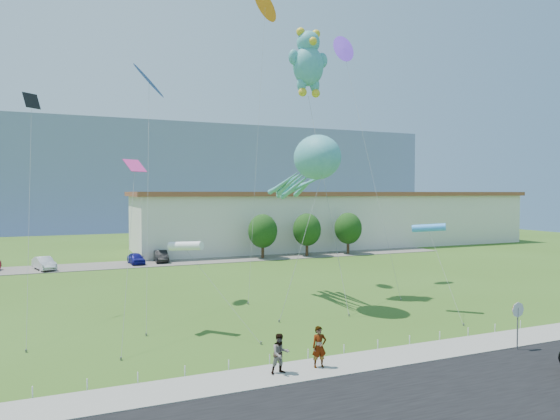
# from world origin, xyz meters

# --- Properties ---
(ground) EXTENTS (160.00, 160.00, 0.00)m
(ground) POSITION_xyz_m (0.00, 0.00, 0.00)
(ground) COLOR #365718
(ground) RESTS_ON ground
(road) EXTENTS (80.00, 8.00, 0.06)m
(road) POSITION_xyz_m (0.00, -8.00, 0.03)
(road) COLOR black
(road) RESTS_ON ground
(sidewalk) EXTENTS (80.00, 2.50, 0.10)m
(sidewalk) POSITION_xyz_m (0.00, -2.75, 0.05)
(sidewalk) COLOR gray
(sidewalk) RESTS_ON ground
(parking_strip) EXTENTS (70.00, 6.00, 0.06)m
(parking_strip) POSITION_xyz_m (0.00, 35.00, 0.03)
(parking_strip) COLOR #59544C
(parking_strip) RESTS_ON ground
(hill_ridge) EXTENTS (160.00, 50.00, 25.00)m
(hill_ridge) POSITION_xyz_m (0.00, 120.00, 12.50)
(hill_ridge) COLOR gray
(hill_ridge) RESTS_ON ground
(warehouse) EXTENTS (61.00, 15.00, 8.20)m
(warehouse) POSITION_xyz_m (26.00, 44.00, 4.12)
(warehouse) COLOR beige
(warehouse) RESTS_ON ground
(stop_sign) EXTENTS (0.80, 0.07, 2.50)m
(stop_sign) POSITION_xyz_m (9.50, -4.21, 1.87)
(stop_sign) COLOR slate
(stop_sign) RESTS_ON ground
(rope_fence) EXTENTS (26.05, 0.05, 0.50)m
(rope_fence) POSITION_xyz_m (0.00, -1.30, 0.25)
(rope_fence) COLOR white
(rope_fence) RESTS_ON ground
(tree_near) EXTENTS (3.60, 3.60, 5.47)m
(tree_near) POSITION_xyz_m (10.00, 34.00, 3.39)
(tree_near) COLOR #3F2B19
(tree_near) RESTS_ON ground
(tree_mid) EXTENTS (3.60, 3.60, 5.47)m
(tree_mid) POSITION_xyz_m (16.00, 34.00, 3.39)
(tree_mid) COLOR #3F2B19
(tree_mid) RESTS_ON ground
(tree_far) EXTENTS (3.60, 3.60, 5.47)m
(tree_far) POSITION_xyz_m (22.00, 34.00, 3.39)
(tree_far) COLOR #3F2B19
(tree_far) RESTS_ON ground
(pedestrian_left) EXTENTS (0.73, 0.53, 1.88)m
(pedestrian_left) POSITION_xyz_m (-1.13, -2.72, 1.04)
(pedestrian_left) COLOR gray
(pedestrian_left) RESTS_ON sidewalk
(pedestrian_right) EXTENTS (0.87, 0.68, 1.76)m
(pedestrian_right) POSITION_xyz_m (-3.07, -2.76, 0.98)
(pedestrian_right) COLOR gray
(pedestrian_right) RESTS_ON sidewalk
(parked_car_silver) EXTENTS (2.65, 4.32, 1.34)m
(parked_car_silver) POSITION_xyz_m (-14.21, 34.24, 0.73)
(parked_car_silver) COLOR silver
(parked_car_silver) RESTS_ON parking_strip
(parked_car_blue) EXTENTS (1.85, 3.79, 1.24)m
(parked_car_blue) POSITION_xyz_m (-4.88, 35.01, 0.68)
(parked_car_blue) COLOR navy
(parked_car_blue) RESTS_ON parking_strip
(parked_car_black) EXTENTS (1.58, 4.07, 1.32)m
(parked_car_black) POSITION_xyz_m (-2.00, 35.65, 0.72)
(parked_car_black) COLOR black
(parked_car_black) RESTS_ON parking_strip
(octopus_kite) EXTENTS (5.31, 8.20, 12.04)m
(octopus_kite) POSITION_xyz_m (4.09, 8.74, 9.92)
(octopus_kite) COLOR teal
(octopus_kite) RESTS_ON ground
(teddy_bear_kite) EXTENTS (3.31, 8.20, 20.79)m
(teddy_bear_kite) POSITION_xyz_m (5.61, 12.33, 18.29)
(teddy_bear_kite) COLOR teal
(teddy_bear_kite) RESTS_ON ground
(small_kite_pink) EXTENTS (2.02, 5.87, 10.09)m
(small_kite_pink) POSITION_xyz_m (-8.21, 6.67, 8.63)
(small_kite_pink) COLOR #EC348D
(small_kite_pink) RESTS_ON ground
(small_kite_blue) EXTENTS (2.62, 10.54, 17.14)m
(small_kite_blue) POSITION_xyz_m (-6.07, 15.33, 16.05)
(small_kite_blue) COLOR blue
(small_kite_blue) RESTS_ON ground
(small_kite_white) EXTENTS (3.46, 5.21, 5.44)m
(small_kite_white) POSITION_xyz_m (-5.41, 5.79, 4.97)
(small_kite_white) COLOR white
(small_kite_white) RESTS_ON ground
(small_kite_purple) EXTENTS (1.80, 10.07, 21.88)m
(small_kite_purple) POSITION_xyz_m (11.51, 16.91, 20.58)
(small_kite_purple) COLOR #7436D9
(small_kite_purple) RESTS_ON ground
(small_kite_orange) EXTENTS (5.23, 8.34, 25.28)m
(small_kite_orange) POSITION_xyz_m (4.34, 18.44, 23.81)
(small_kite_orange) COLOR orange
(small_kite_orange) RESTS_ON ground
(small_kite_black) EXTENTS (1.29, 9.91, 14.63)m
(small_kite_black) POSITION_xyz_m (-13.84, 13.12, 12.29)
(small_kite_black) COLOR black
(small_kite_black) RESTS_ON ground
(small_kite_cyan) EXTENTS (0.87, 5.16, 6.13)m
(small_kite_cyan) POSITION_xyz_m (10.93, 4.47, 5.65)
(small_kite_cyan) COLOR #3797FB
(small_kite_cyan) RESTS_ON ground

